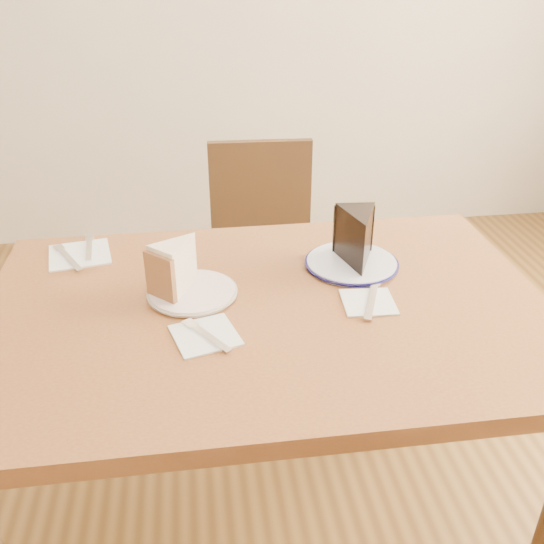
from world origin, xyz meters
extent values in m
plane|color=#472E12|center=(0.00, 0.00, 0.00)|extent=(4.00, 4.00, 0.00)
cube|color=#562F17|center=(0.00, 0.00, 0.73)|extent=(1.20, 0.80, 0.04)
cylinder|color=#351C0F|center=(-0.54, 0.34, 0.35)|extent=(0.06, 0.06, 0.71)
cylinder|color=#351C0F|center=(0.54, 0.34, 0.35)|extent=(0.06, 0.06, 0.71)
cube|color=black|center=(0.08, 0.69, 0.45)|extent=(0.43, 0.43, 0.04)
cylinder|color=black|center=(0.27, 0.86, 0.21)|extent=(0.04, 0.04, 0.43)
cylinder|color=black|center=(-0.09, 0.88, 0.21)|extent=(0.04, 0.04, 0.43)
cylinder|color=black|center=(0.25, 0.51, 0.21)|extent=(0.04, 0.04, 0.43)
cylinder|color=black|center=(-0.10, 0.53, 0.21)|extent=(0.04, 0.04, 0.43)
cube|color=black|center=(0.09, 0.88, 0.65)|extent=(0.35, 0.05, 0.37)
cylinder|color=silver|center=(-0.16, 0.06, 0.76)|extent=(0.19, 0.19, 0.01)
cylinder|color=white|center=(0.22, 0.15, 0.76)|extent=(0.21, 0.21, 0.01)
cube|color=white|center=(-0.14, -0.10, 0.75)|extent=(0.15, 0.15, 0.00)
cube|color=white|center=(0.21, -0.02, 0.75)|extent=(0.12, 0.12, 0.00)
cube|color=white|center=(-0.43, 0.29, 0.75)|extent=(0.17, 0.17, 0.00)
cube|color=silver|center=(-0.13, -0.11, 0.76)|extent=(0.09, 0.12, 0.00)
cube|color=silver|center=(0.22, -0.02, 0.76)|extent=(0.08, 0.16, 0.00)
cube|color=silver|center=(-0.41, 0.31, 0.76)|extent=(0.03, 0.14, 0.00)
cube|color=silver|center=(-0.45, 0.27, 0.76)|extent=(0.09, 0.15, 0.00)
camera|label=1|loc=(-0.14, -1.08, 1.43)|focal=40.00mm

